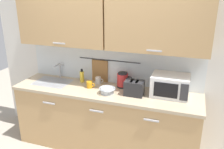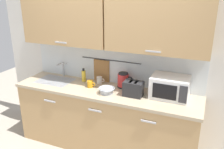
{
  "view_description": "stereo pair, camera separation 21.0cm",
  "coord_description": "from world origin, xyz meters",
  "views": [
    {
      "loc": [
        1.04,
        -2.46,
        2.18
      ],
      "look_at": [
        0.09,
        0.33,
        1.12
      ],
      "focal_mm": 38.35,
      "sensor_mm": 36.0,
      "label": 1
    },
    {
      "loc": [
        1.24,
        -2.38,
        2.18
      ],
      "look_at": [
        0.09,
        0.33,
        1.12
      ],
      "focal_mm": 38.35,
      "sensor_mm": 36.0,
      "label": 2
    }
  ],
  "objects": [
    {
      "name": "mug_near_sink",
      "position": [
        -0.22,
        0.3,
        0.95
      ],
      "size": [
        0.12,
        0.08,
        0.09
      ],
      "color": "orange",
      "rests_on": "counter_unit"
    },
    {
      "name": "back_wall_assembly",
      "position": [
        -0.0,
        0.53,
        1.52
      ],
      "size": [
        3.7,
        0.41,
        2.5
      ],
      "color": "silver",
      "rests_on": "ground"
    },
    {
      "name": "toaster",
      "position": [
        0.41,
        0.27,
        1.0
      ],
      "size": [
        0.26,
        0.17,
        0.19
      ],
      "color": "#232326",
      "rests_on": "counter_unit"
    },
    {
      "name": "electric_kettle",
      "position": [
        0.19,
        0.48,
        1.0
      ],
      "size": [
        0.23,
        0.16,
        0.21
      ],
      "color": "black",
      "rests_on": "counter_unit"
    },
    {
      "name": "mug_by_kettle",
      "position": [
        -0.17,
        0.49,
        0.95
      ],
      "size": [
        0.12,
        0.08,
        0.09
      ],
      "color": "silver",
      "rests_on": "counter_unit"
    },
    {
      "name": "sink_faucet",
      "position": [
        -0.82,
        0.53,
        1.04
      ],
      "size": [
        0.09,
        0.17,
        0.22
      ],
      "color": "#B2B5BA",
      "rests_on": "counter_unit"
    },
    {
      "name": "counter_unit",
      "position": [
        -0.01,
        0.3,
        0.46
      ],
      "size": [
        2.53,
        0.64,
        0.9
      ],
      "color": "tan",
      "rests_on": "ground"
    },
    {
      "name": "dish_soap_bottle",
      "position": [
        -0.42,
        0.47,
        0.99
      ],
      "size": [
        0.06,
        0.06,
        0.2
      ],
      "color": "yellow",
      "rests_on": "counter_unit"
    },
    {
      "name": "mixing_bowl",
      "position": [
        0.07,
        0.2,
        0.94
      ],
      "size": [
        0.21,
        0.21,
        0.08
      ],
      "color": "#A5ADB7",
      "rests_on": "counter_unit"
    },
    {
      "name": "microwave",
      "position": [
        0.83,
        0.41,
        1.04
      ],
      "size": [
        0.46,
        0.35,
        0.27
      ],
      "color": "white",
      "rests_on": "counter_unit"
    }
  ]
}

